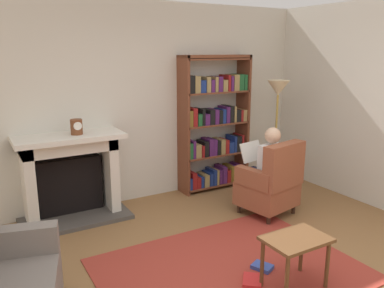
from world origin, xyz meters
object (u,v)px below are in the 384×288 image
fireplace (71,174)px  seated_reader (265,166)px  side_table (296,246)px  armchair_reading (272,183)px  mantel_clock (77,127)px  floor_lamp (278,98)px  bookshelf (215,126)px

fireplace → seated_reader: 2.43m
seated_reader → side_table: seated_reader is taller
armchair_reading → seated_reader: bearing=-90.0°
fireplace → mantel_clock: 0.61m
side_table → floor_lamp: size_ratio=0.34×
mantel_clock → bookshelf: bearing=3.8°
mantel_clock → seated_reader: size_ratio=0.16×
mantel_clock → floor_lamp: 2.82m
mantel_clock → armchair_reading: (2.12, -1.09, -0.75)m
mantel_clock → side_table: (1.24, -2.40, -0.77)m
bookshelf → mantel_clock: bearing=-176.2°
floor_lamp → armchair_reading: bearing=-133.8°
armchair_reading → seated_reader: 0.23m
armchair_reading → side_table: bearing=45.2°
seated_reader → floor_lamp: (0.69, 0.58, 0.77)m
armchair_reading → floor_lamp: bearing=-144.9°
armchair_reading → side_table: (-0.88, -1.31, -0.02)m
seated_reader → side_table: 1.68m
bookshelf → floor_lamp: size_ratio=1.21×
fireplace → mantel_clock: mantel_clock is taller
mantel_clock → seated_reader: (2.09, -0.98, -0.55)m
mantel_clock → bookshelf: size_ratio=0.09×
seated_reader → side_table: (-0.85, -1.43, -0.22)m
fireplace → bookshelf: 2.18m
floor_lamp → mantel_clock: bearing=171.8°
armchair_reading → floor_lamp: (0.66, 0.69, 0.97)m
floor_lamp → side_table: bearing=-127.5°
bookshelf → fireplace: bearing=-179.0°
fireplace → seated_reader: size_ratio=1.14×
seated_reader → fireplace: bearing=-37.3°
fireplace → mantel_clock: size_ratio=7.13×
armchair_reading → side_table: size_ratio=1.73×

